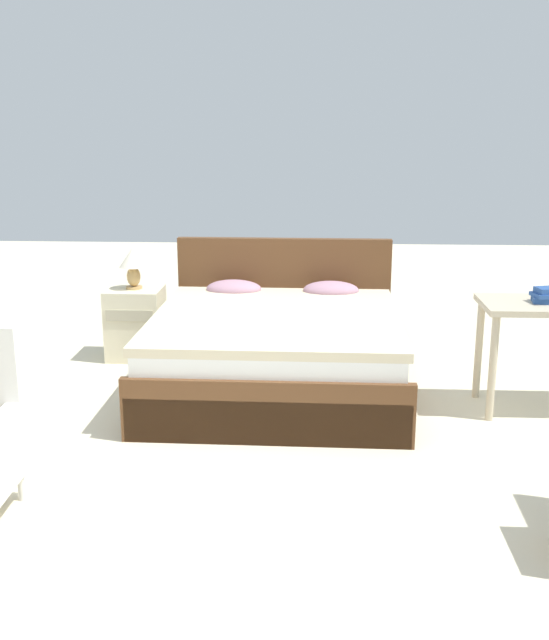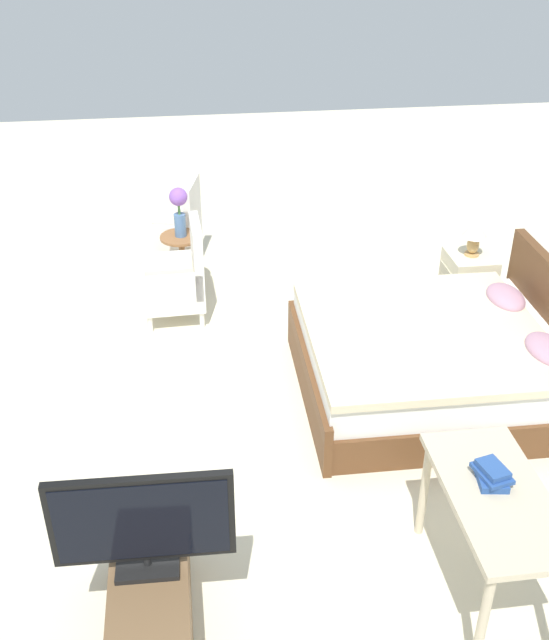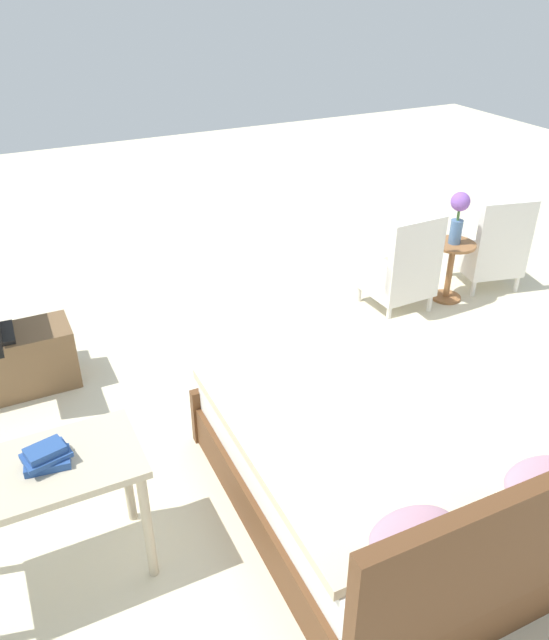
{
  "view_description": "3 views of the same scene",
  "coord_description": "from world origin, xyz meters",
  "px_view_note": "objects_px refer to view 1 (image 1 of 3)",
  "views": [
    {
      "loc": [
        0.46,
        -4.0,
        1.86
      ],
      "look_at": [
        0.25,
        0.11,
        0.78
      ],
      "focal_mm": 42.0,
      "sensor_mm": 36.0,
      "label": 1
    },
    {
      "loc": [
        4.79,
        -0.72,
        3.49
      ],
      "look_at": [
        -0.03,
        -0.07,
        0.61
      ],
      "focal_mm": 42.0,
      "sensor_mm": 36.0,
      "label": 2
    },
    {
      "loc": [
        2.0,
        3.25,
        2.8
      ],
      "look_at": [
        0.4,
        -0.03,
        0.68
      ],
      "focal_mm": 35.0,
      "sensor_mm": 36.0,
      "label": 3
    }
  ],
  "objects_px": {
    "table_lamp": "(133,262)",
    "book_stack": "(549,296)",
    "bed": "(277,348)",
    "nightstand": "(136,323)"
  },
  "relations": [
    {
      "from": "bed",
      "to": "book_stack",
      "type": "height_order",
      "value": "bed"
    },
    {
      "from": "table_lamp",
      "to": "book_stack",
      "type": "bearing_deg",
      "value": -18.96
    },
    {
      "from": "bed",
      "to": "table_lamp",
      "type": "xyz_separation_m",
      "value": [
        -1.19,
        0.67,
        0.49
      ]
    },
    {
      "from": "bed",
      "to": "book_stack",
      "type": "xyz_separation_m",
      "value": [
        1.78,
        -0.35,
        0.49
      ]
    },
    {
      "from": "bed",
      "to": "nightstand",
      "type": "bearing_deg",
      "value": 150.54
    },
    {
      "from": "table_lamp",
      "to": "book_stack",
      "type": "relative_size",
      "value": 1.4
    },
    {
      "from": "table_lamp",
      "to": "book_stack",
      "type": "height_order",
      "value": "table_lamp"
    },
    {
      "from": "bed",
      "to": "table_lamp",
      "type": "distance_m",
      "value": 1.45
    },
    {
      "from": "bed",
      "to": "nightstand",
      "type": "relative_size",
      "value": 3.49
    },
    {
      "from": "bed",
      "to": "book_stack",
      "type": "bearing_deg",
      "value": -11.06
    }
  ]
}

